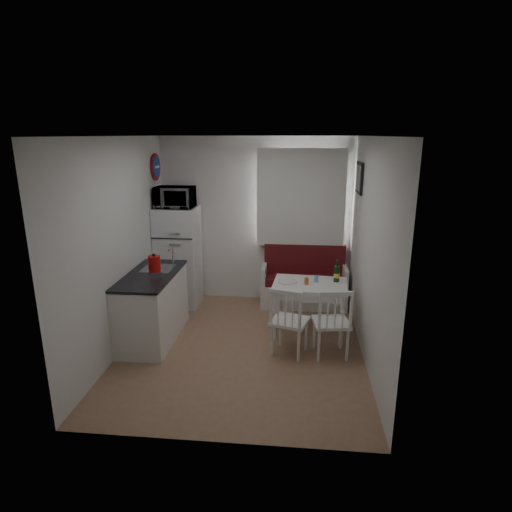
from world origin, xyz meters
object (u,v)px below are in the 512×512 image
Objects in this scene: dining_table at (310,289)px; wine_bottle at (337,271)px; bench at (304,286)px; kettle at (154,264)px; kitchen_counter at (153,306)px; chair_right at (332,316)px; microwave at (175,197)px; chair_left at (290,315)px; fridge at (179,256)px.

wine_bottle is at bearing 20.18° from dining_table.
bench is 2.45m from kettle.
kitchen_counter is 1.30× the size of dining_table.
wine_bottle is (0.10, 0.76, 0.32)m from chair_right.
kettle is 0.82× the size of wine_bottle.
chair_right is at bearing -33.69° from microwave.
bench is 1.70m from chair_left.
kitchen_counter is 0.85× the size of fridge.
fridge is (-1.78, 1.57, 0.23)m from chair_left.
chair_right is at bearing -97.48° from wine_bottle.
kitchen_counter is at bearing -169.61° from wine_bottle.
bench is 1.07m from dining_table.
kitchen_counter is 2.47m from wine_bottle.
dining_table is 2.22m from fridge.
wine_bottle is at bearing 68.66° from chair_left.
kitchen_counter is 0.57m from kettle.
bench is 1.15m from wine_bottle.
fridge is at bearing 155.48° from chair_left.
chair_left is (-0.19, -1.68, 0.23)m from bench.
bench is at bearing 34.33° from kettle.
chair_right is 0.84× the size of microwave.
microwave reaches higher than bench.
bench is 2.02m from fridge.
microwave is (0.02, 1.19, 1.26)m from kitchen_counter.
wine_bottle is at bearing 9.83° from kettle.
kettle is at bearing -88.58° from fridge.
wine_bottle is at bearing 10.39° from kitchen_counter.
fridge is 5.08× the size of wine_bottle.
microwave is at bearing -90.00° from fridge.
kitchen_counter is at bearing -166.35° from dining_table.
bench reaches higher than chair_left.
microwave reaches higher than kettle.
chair_left is at bearing -40.50° from microwave.
fridge is 2.51m from wine_bottle.
chair_right is 1.57× the size of wine_bottle.
bench reaches higher than chair_right.
kettle is at bearing -174.59° from chair_left.
fridge is (-2.03, 0.91, 0.14)m from dining_table.
chair_left is at bearing -10.17° from kitchen_counter.
kitchen_counter reaches higher than chair_left.
kitchen_counter is 2.08m from dining_table.
kitchen_counter is 1.83m from chair_left.
fridge is (-1.97, -0.11, 0.46)m from bench.
wine_bottle reaches higher than chair_left.
chair_right is (2.30, -0.32, 0.10)m from kitchen_counter.
bench is 0.86× the size of fridge.
kitchen_counter is at bearing -173.27° from chair_left.
kitchen_counter is at bearing -146.52° from kettle.
microwave is at bearing 161.35° from dining_table.
microwave is 2.28× the size of kettle.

